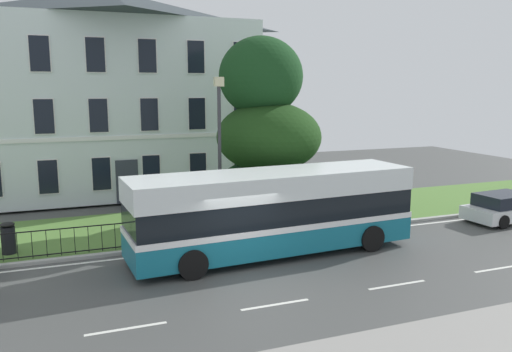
{
  "coord_description": "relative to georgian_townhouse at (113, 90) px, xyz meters",
  "views": [
    {
      "loc": [
        -5.22,
        -13.99,
        5.88
      ],
      "look_at": [
        2.0,
        4.93,
        2.38
      ],
      "focal_mm": 35.95,
      "sensor_mm": 36.0,
      "label": 1
    }
  ],
  "objects": [
    {
      "name": "ground_plane",
      "position": [
        2.25,
        -16.1,
        -5.77
      ],
      "size": [
        60.0,
        56.0,
        0.18
      ],
      "color": "#454745"
    },
    {
      "name": "iron_verge_railing",
      "position": [
        -0.0,
        -12.84,
        -5.14
      ],
      "size": [
        12.84,
        0.04,
        0.97
      ],
      "color": "black",
      "rests_on": "ground_plane"
    },
    {
      "name": "georgian_townhouse",
      "position": [
        0.0,
        0.0,
        0.0
      ],
      "size": [
        14.94,
        10.74,
        11.22
      ],
      "color": "silver",
      "rests_on": "ground_plane"
    },
    {
      "name": "street_lamp_post",
      "position": [
        2.79,
        -12.14,
        -2.08
      ],
      "size": [
        0.36,
        0.24,
        6.16
      ],
      "color": "#333338",
      "rests_on": "ground_plane"
    },
    {
      "name": "single_decker_bus",
      "position": [
        3.92,
        -14.96,
        -4.18
      ],
      "size": [
        10.44,
        3.17,
        2.98
      ],
      "rotation": [
        0.0,
        0.0,
        0.06
      ],
      "color": "#166A82",
      "rests_on": "ground_plane"
    },
    {
      "name": "evergreen_tree",
      "position": [
        5.55,
        -10.37,
        -2.62
      ],
      "size": [
        5.36,
        5.36,
        8.57
      ],
      "color": "#423328",
      "rests_on": "ground_plane"
    },
    {
      "name": "parked_hatchback_00",
      "position": [
        15.29,
        -14.46,
        -5.14
      ],
      "size": [
        3.95,
        2.12,
        1.27
      ],
      "rotation": [
        0.0,
        0.0,
        0.08
      ],
      "color": "silver",
      "rests_on": "ground_plane"
    },
    {
      "name": "litter_bin",
      "position": [
        -4.92,
        -11.95,
        -5.07
      ],
      "size": [
        0.49,
        0.49,
        1.13
      ],
      "color": "black",
      "rests_on": "ground_plane"
    }
  ]
}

